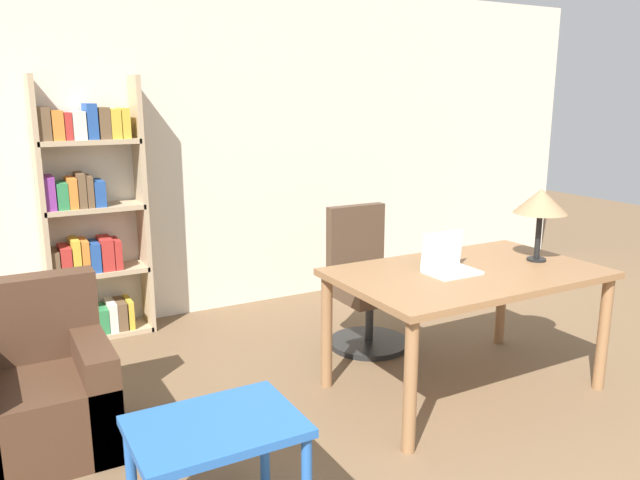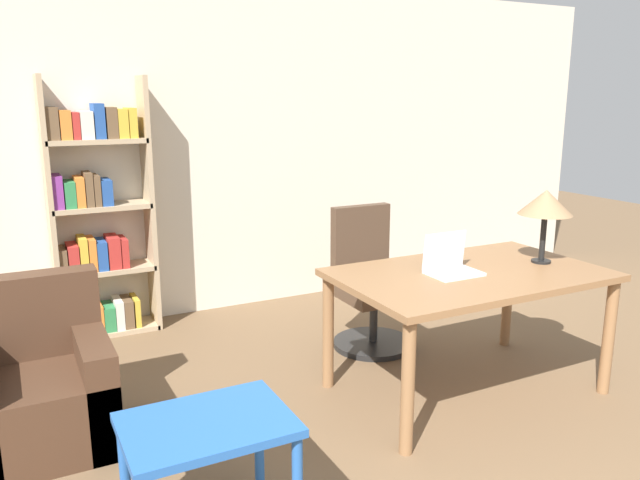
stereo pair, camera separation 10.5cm
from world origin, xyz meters
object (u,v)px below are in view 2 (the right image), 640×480
(table_lamp, at_px, (546,204))
(office_chair, at_px, (369,287))
(side_table_blue, at_px, (208,441))
(armchair, at_px, (40,391))
(laptop, at_px, (450,265))
(desk, at_px, (470,286))
(bookshelf, at_px, (97,221))

(table_lamp, distance_m, office_chair, 1.37)
(table_lamp, relative_size, side_table_blue, 0.70)
(armchair, bearing_deg, table_lamp, -11.13)
(laptop, xyz_separation_m, table_lamp, (0.67, -0.07, 0.32))
(desk, height_order, bookshelf, bookshelf)
(office_chair, bearing_deg, side_table_blue, -137.98)
(office_chair, xyz_separation_m, side_table_blue, (-1.68, -1.51, 0.02))
(desk, relative_size, office_chair, 1.57)
(table_lamp, bearing_deg, laptop, 174.28)
(office_chair, relative_size, bookshelf, 0.52)
(laptop, distance_m, armchair, 2.37)
(table_lamp, bearing_deg, desk, 176.07)
(laptop, xyz_separation_m, armchair, (-2.25, 0.51, -0.53))
(office_chair, distance_m, side_table_blue, 2.26)
(side_table_blue, bearing_deg, desk, 18.22)
(table_lamp, distance_m, side_table_blue, 2.52)
(laptop, xyz_separation_m, office_chair, (-0.02, 0.88, -0.38))
(laptop, height_order, office_chair, office_chair)
(laptop, relative_size, side_table_blue, 0.46)
(desk, bearing_deg, laptop, 166.99)
(table_lamp, height_order, side_table_blue, table_lamp)
(table_lamp, xyz_separation_m, office_chair, (-0.68, 0.95, -0.71))
(desk, distance_m, bookshelf, 2.74)
(side_table_blue, xyz_separation_m, armchair, (-0.56, 1.14, -0.17))
(desk, height_order, armchair, armchair)
(desk, xyz_separation_m, armchair, (-2.38, 0.54, -0.38))
(side_table_blue, xyz_separation_m, bookshelf, (-0.03, 2.61, 0.42))
(desk, bearing_deg, bookshelf, 132.53)
(side_table_blue, bearing_deg, bookshelf, 90.58)
(armchair, height_order, bookshelf, bookshelf)
(bookshelf, bearing_deg, table_lamp, -40.68)
(table_lamp, xyz_separation_m, bookshelf, (-2.39, 2.05, -0.26))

